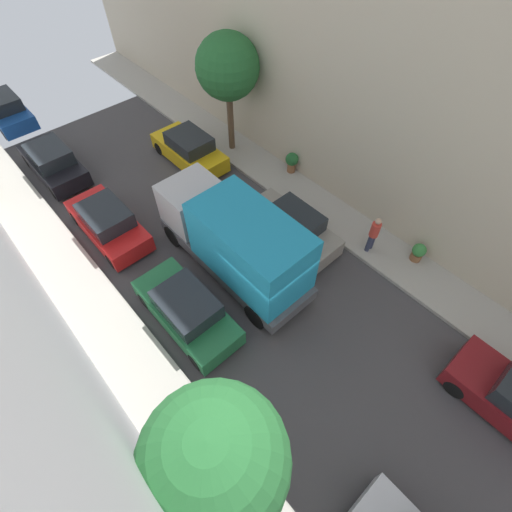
% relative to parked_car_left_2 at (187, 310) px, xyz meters
% --- Properties ---
extents(ground, '(32.00, 32.00, 0.00)m').
position_rel_parked_car_left_2_xyz_m(ground, '(2.70, -1.24, -0.72)').
color(ground, '#423F42').
extents(sidewalk_left, '(2.00, 44.00, 0.15)m').
position_rel_parked_car_left_2_xyz_m(sidewalk_left, '(-2.30, -1.24, -0.64)').
color(sidewalk_left, '#A8A399').
rests_on(sidewalk_left, ground).
extents(sidewalk_right, '(2.00, 44.00, 0.15)m').
position_rel_parked_car_left_2_xyz_m(sidewalk_right, '(7.70, -1.24, -0.64)').
color(sidewalk_right, '#A8A399').
rests_on(sidewalk_right, ground).
extents(parked_car_left_2, '(1.78, 4.20, 1.57)m').
position_rel_parked_car_left_2_xyz_m(parked_car_left_2, '(0.00, 0.00, 0.00)').
color(parked_car_left_2, '#1E6638').
rests_on(parked_car_left_2, ground).
extents(parked_car_left_3, '(1.78, 4.20, 1.57)m').
position_rel_parked_car_left_2_xyz_m(parked_car_left_3, '(0.00, 5.52, 0.00)').
color(parked_car_left_3, red).
rests_on(parked_car_left_3, ground).
extents(parked_car_left_4, '(1.78, 4.20, 1.57)m').
position_rel_parked_car_left_2_xyz_m(parked_car_left_4, '(0.00, 10.85, 0.00)').
color(parked_car_left_4, black).
rests_on(parked_car_left_4, ground).
extents(parked_car_left_5, '(1.78, 4.20, 1.57)m').
position_rel_parked_car_left_2_xyz_m(parked_car_left_5, '(0.00, 17.01, 0.00)').
color(parked_car_left_5, '#194799').
rests_on(parked_car_left_5, ground).
extents(parked_car_right_2, '(1.78, 4.20, 1.57)m').
position_rel_parked_car_left_2_xyz_m(parked_car_right_2, '(5.40, 0.30, 0.00)').
color(parked_car_right_2, gray).
rests_on(parked_car_right_2, ground).
extents(parked_car_right_3, '(1.78, 4.20, 1.57)m').
position_rel_parked_car_left_2_xyz_m(parked_car_right_3, '(5.40, 7.31, 0.00)').
color(parked_car_right_3, gold).
rests_on(parked_car_right_3, ground).
extents(delivery_truck, '(2.26, 6.60, 3.38)m').
position_rel_parked_car_left_2_xyz_m(delivery_truck, '(2.70, 0.55, 1.07)').
color(delivery_truck, '#4C4C51').
rests_on(delivery_truck, ground).
extents(pedestrian, '(0.40, 0.36, 1.72)m').
position_rel_parked_car_left_2_xyz_m(pedestrian, '(7.29, -2.29, 0.35)').
color(pedestrian, '#2D334C').
rests_on(pedestrian, sidewalk_right).
extents(street_tree_0, '(2.86, 2.86, 5.57)m').
position_rel_parked_car_left_2_xyz_m(street_tree_0, '(-2.29, -4.91, 3.54)').
color(street_tree_0, brown).
rests_on(street_tree_0, sidewalk_left).
extents(street_tree_1, '(2.83, 2.83, 5.53)m').
position_rel_parked_car_left_2_xyz_m(street_tree_1, '(7.58, 6.69, 3.51)').
color(street_tree_1, brown).
rests_on(street_tree_1, sidewalk_right).
extents(potted_plant_1, '(0.53, 0.53, 0.81)m').
position_rel_parked_car_left_2_xyz_m(potted_plant_1, '(8.24, -3.86, -0.14)').
color(potted_plant_1, brown).
rests_on(potted_plant_1, sidewalk_right).
extents(potted_plant_2, '(0.62, 0.62, 1.01)m').
position_rel_parked_car_left_2_xyz_m(potted_plant_2, '(8.47, 3.28, 0.02)').
color(potted_plant_2, brown).
rests_on(potted_plant_2, sidewalk_right).
extents(potted_plant_4, '(0.75, 0.75, 1.03)m').
position_rel_parked_car_left_2_xyz_m(potted_plant_4, '(-3.04, -3.93, -0.00)').
color(potted_plant_4, brown).
rests_on(potted_plant_4, sidewalk_left).
extents(lamp_post, '(0.44, 0.44, 5.10)m').
position_rel_parked_car_left_2_xyz_m(lamp_post, '(-1.90, -5.08, 2.83)').
color(lamp_post, '#333338').
rests_on(lamp_post, sidewalk_left).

